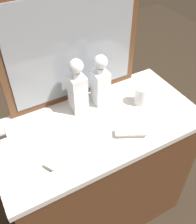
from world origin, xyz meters
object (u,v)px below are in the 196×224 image
crystal_tumbler_far_left (141,96)px  silver_brush_far_right (60,156)px  crystal_decanter_front (101,85)px  crystal_decanter_far_right (78,91)px  silver_brush_center (130,133)px

crystal_tumbler_far_left → silver_brush_far_right: size_ratio=0.62×
crystal_decanter_front → crystal_tumbler_far_left: size_ratio=2.83×
crystal_decanter_far_right → silver_brush_center: bearing=-65.1°
silver_brush_far_right → crystal_decanter_front: bearing=35.3°
crystal_decanter_front → crystal_decanter_far_right: (-0.13, 0.00, 0.01)m
crystal_decanter_front → crystal_tumbler_far_left: crystal_decanter_front is taller
crystal_decanter_far_right → crystal_tumbler_far_left: bearing=-20.7°
silver_brush_far_right → silver_brush_center: 0.36m
silver_brush_center → crystal_tumbler_far_left: bearing=42.5°
crystal_decanter_far_right → crystal_tumbler_far_left: (0.33, -0.12, -0.08)m
crystal_decanter_front → silver_brush_center: crystal_decanter_front is taller
crystal_decanter_front → crystal_tumbler_far_left: 0.24m
crystal_tumbler_far_left → silver_brush_center: (-0.19, -0.17, -0.04)m
crystal_decanter_far_right → crystal_decanter_front: bearing=-2.1°
crystal_tumbler_far_left → silver_brush_center: size_ratio=0.65×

